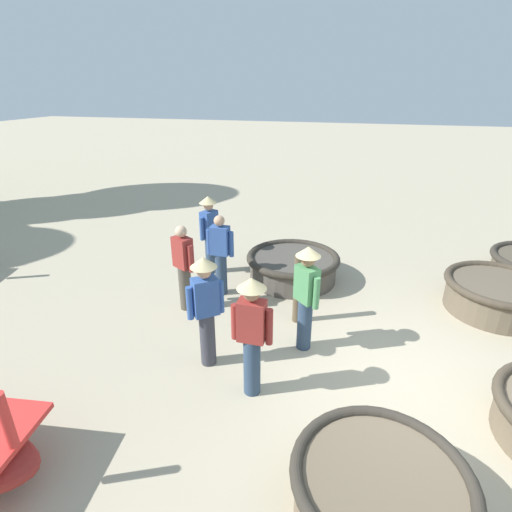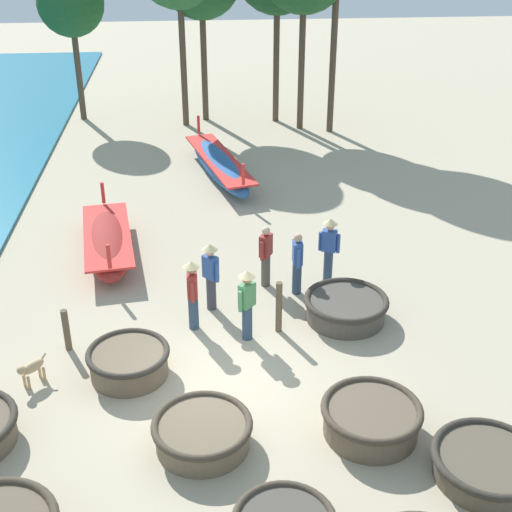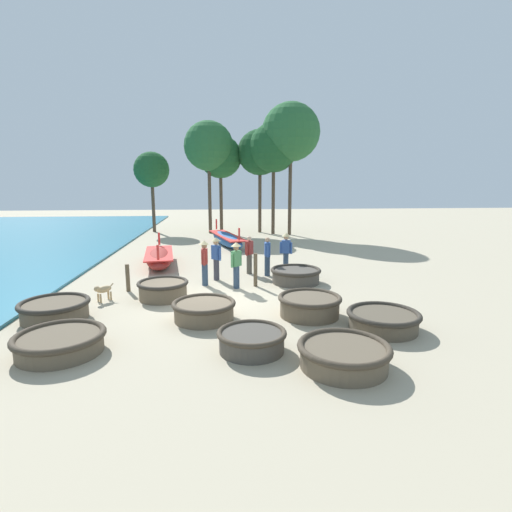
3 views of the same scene
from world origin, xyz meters
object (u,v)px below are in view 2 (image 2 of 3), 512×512
at_px(coracle_far_right, 129,361).
at_px(fisherman_crouching, 192,290).
at_px(dog, 31,368).
at_px(coracle_weathered, 488,464).
at_px(coracle_far_left, 202,432).
at_px(coracle_upturned, 346,307).
at_px(fisherman_standing_right, 297,262).
at_px(mooring_post_shoreline, 279,307).
at_px(fisherman_with_hat, 329,245).
at_px(tree_left_mid, 71,4).
at_px(fisherman_by_coracle, 266,255).
at_px(fisherman_standing_left, 247,300).
at_px(fisherman_hauling, 211,272).
at_px(long_boat_ochre_hull, 108,242).
at_px(mooring_post_inland, 66,330).
at_px(coracle_beside_post, 371,418).
at_px(long_boat_red_hull, 219,165).

distance_m(coracle_far_right, fisherman_crouching, 2.13).
xyz_separation_m(fisherman_crouching, dog, (-3.15, -1.72, -0.59)).
distance_m(coracle_weathered, dog, 8.54).
bearing_deg(coracle_far_left, coracle_weathered, -13.39).
height_order(coracle_upturned, fisherman_standing_right, fisherman_standing_right).
bearing_deg(fisherman_standing_right, mooring_post_shoreline, -110.92).
relative_size(fisherman_standing_right, fisherman_with_hat, 0.94).
relative_size(coracle_far_right, tree_left_mid, 0.28).
bearing_deg(fisherman_by_coracle, coracle_far_left, -106.40).
relative_size(fisherman_standing_left, tree_left_mid, 0.29).
distance_m(fisherman_hauling, fisherman_with_hat, 3.07).
relative_size(coracle_weathered, fisherman_standing_left, 1.13).
bearing_deg(coracle_far_right, fisherman_hauling, 54.16).
bearing_deg(fisherman_hauling, long_boat_ochre_hull, 132.38).
relative_size(long_boat_ochre_hull, mooring_post_shoreline, 3.57).
xyz_separation_m(fisherman_by_coracle, mooring_post_inland, (-4.37, -2.32, -0.36)).
distance_m(coracle_upturned, fisherman_with_hat, 1.88).
distance_m(fisherman_standing_left, tree_left_mid, 17.53).
bearing_deg(coracle_beside_post, mooring_post_inland, 152.40).
height_order(coracle_far_left, mooring_post_inland, mooring_post_inland).
bearing_deg(long_boat_red_hull, coracle_weathered, -74.01).
relative_size(fisherman_standing_left, fisherman_hauling, 1.00).
bearing_deg(fisherman_standing_left, fisherman_standing_right, 54.20).
relative_size(fisherman_standing_left, fisherman_by_coracle, 1.06).
bearing_deg(long_boat_red_hull, long_boat_ochre_hull, -120.30).
xyz_separation_m(long_boat_ochre_hull, mooring_post_inland, (-0.40, -4.26, 0.12)).
distance_m(fisherman_hauling, fisherman_standing_right, 2.11).
relative_size(coracle_upturned, coracle_weathered, 1.01).
height_order(coracle_far_left, coracle_weathered, coracle_far_left).
relative_size(coracle_beside_post, fisherman_by_coracle, 1.16).
height_order(coracle_upturned, long_boat_ochre_hull, long_boat_ochre_hull).
distance_m(coracle_upturned, long_boat_red_hull, 9.22).
xyz_separation_m(fisherman_hauling, dog, (-3.56, -2.49, -0.59)).
relative_size(coracle_weathered, fisherman_hauling, 1.13).
height_order(coracle_far_left, dog, dog).
bearing_deg(coracle_weathered, fisherman_standing_right, 111.17).
bearing_deg(tree_left_mid, long_boat_red_hull, -51.66).
distance_m(coracle_far_left, mooring_post_shoreline, 3.85).
bearing_deg(fisherman_by_coracle, fisherman_with_hat, 4.72).
xyz_separation_m(coracle_upturned, fisherman_by_coracle, (-1.65, 1.63, 0.53)).
height_order(coracle_beside_post, fisherman_by_coracle, fisherman_by_coracle).
distance_m(long_boat_ochre_hull, mooring_post_shoreline, 5.66).
relative_size(coracle_upturned, fisherman_by_coracle, 1.21).
distance_m(coracle_far_left, fisherman_crouching, 3.76).
bearing_deg(fisherman_standing_left, coracle_weathered, -49.61).
relative_size(fisherman_hauling, mooring_post_inland, 1.74).
bearing_deg(dog, fisherman_hauling, 35.01).
bearing_deg(mooring_post_inland, coracle_weathered, -29.52).
bearing_deg(mooring_post_shoreline, fisherman_by_coracle, 92.99).
xyz_separation_m(coracle_weathered, fisherman_crouching, (-4.81, 4.81, 0.69)).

